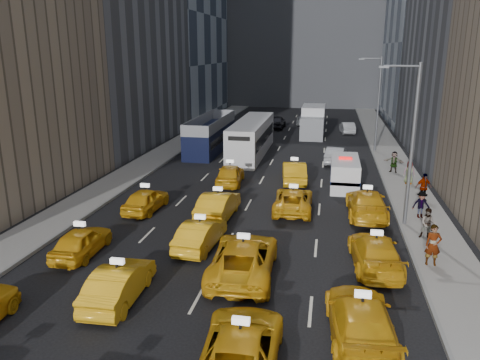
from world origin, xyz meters
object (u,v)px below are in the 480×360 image
object	(u,v)px
double_decker	(211,134)
box_truck	(313,122)
pedestrian_0	(433,245)
nypd_van	(345,173)
city_bus	(252,138)

from	to	relation	value
double_decker	box_truck	xyz separation A→B (m)	(9.55, 9.82, 0.04)
box_truck	pedestrian_0	world-z (taller)	box_truck
nypd_van	pedestrian_0	distance (m)	13.15
double_decker	pedestrian_0	distance (m)	28.37
double_decker	pedestrian_0	size ratio (longest dim) A/B	5.84
nypd_van	city_bus	bearing A→B (deg)	128.76
nypd_van	box_truck	distance (m)	20.65
nypd_van	pedestrian_0	world-z (taller)	nypd_van
nypd_van	pedestrian_0	bearing A→B (deg)	-76.95
box_truck	pedestrian_0	distance (m)	33.73
city_bus	pedestrian_0	distance (m)	25.13
city_bus	box_truck	world-z (taller)	box_truck
city_bus	pedestrian_0	size ratio (longest dim) A/B	6.55
pedestrian_0	nypd_van	bearing A→B (deg)	104.55
nypd_van	double_decker	xyz separation A→B (m)	(-12.66, 10.59, 0.62)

